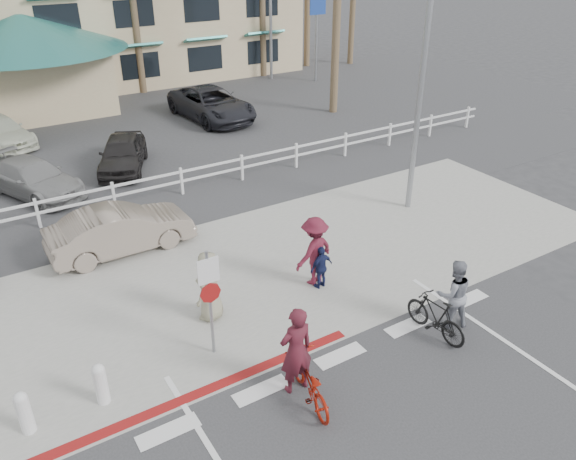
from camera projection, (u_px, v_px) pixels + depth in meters
ground at (357, 372)px, 11.92m from camera, size 140.00×140.00×0.00m
bike_path at (424, 435)px, 10.43m from camera, size 12.00×16.00×0.01m
sidewalk_plaza at (255, 275)px, 15.29m from camera, size 22.00×7.00×0.01m
cross_street at (195, 218)px, 18.28m from camera, size 40.00×5.00×0.01m
parking_lot at (110, 138)px, 25.38m from camera, size 50.00×16.00×0.01m
curb_red at (204, 391)px, 11.42m from camera, size 7.00×0.25×0.02m
rail_fence at (184, 181)px, 19.77m from camera, size 29.40×0.16×1.00m
sign_post at (210, 298)px, 11.81m from camera, size 0.50×0.10×2.90m
bollard_0 at (101, 384)px, 10.96m from camera, size 0.26×0.26×0.95m
bollard_1 at (24, 412)px, 10.30m from camera, size 0.26×0.26×0.95m
streetlight_0 at (423, 72)px, 16.94m from camera, size 0.60×2.00×9.00m
info_sign at (316, 34)px, 33.59m from camera, size 1.20×0.16×5.60m
bike_red at (309, 382)px, 11.00m from camera, size 0.95×1.88×0.95m
rider_red at (296, 350)px, 11.04m from camera, size 0.73×0.49×1.99m
bike_black at (436, 316)px, 12.81m from camera, size 0.60×1.73×1.02m
rider_black at (453, 294)px, 12.97m from camera, size 1.03×0.92×1.74m
pedestrian_a at (314, 251)px, 14.53m from camera, size 1.37×0.99×1.91m
pedestrian_child at (321, 267)px, 14.50m from camera, size 0.74×0.38×1.21m
pedestrian_b at (209, 286)px, 13.21m from camera, size 1.03×0.99×1.78m
car_white_sedan at (121, 230)px, 16.15m from camera, size 4.14×1.50×1.36m
lot_car_1 at (33, 178)px, 19.68m from camera, size 3.31×4.57×1.23m
lot_car_2 at (123, 153)px, 21.72m from camera, size 3.07×4.22×1.34m
lot_car_5 at (212, 104)px, 27.54m from camera, size 2.92×5.63×1.52m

